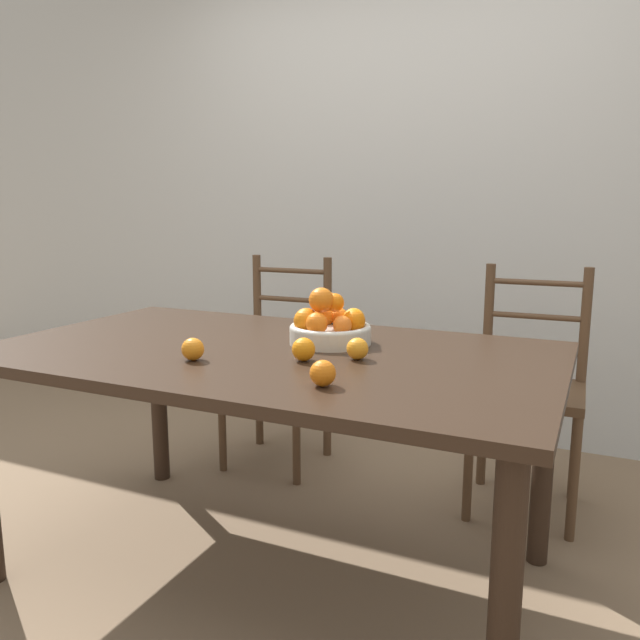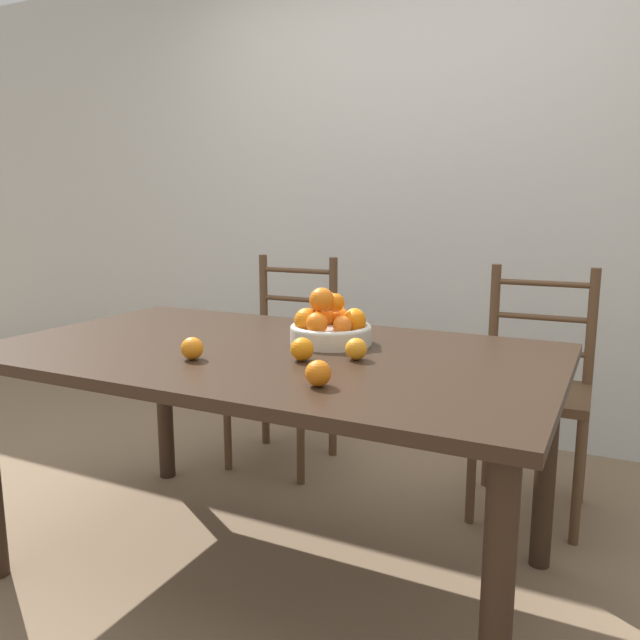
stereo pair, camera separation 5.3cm
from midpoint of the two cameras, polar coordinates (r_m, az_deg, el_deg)
The scene contains 10 objects.
ground_plane at distance 2.30m, azimuth -3.65°, elevation -21.79°, with size 12.00×12.00×0.00m, color #7F664C.
wall_back at distance 3.41m, azimuth 9.74°, elevation 11.58°, with size 8.00×0.06×2.60m.
dining_table at distance 2.02m, azimuth -3.87°, elevation -5.07°, with size 1.79×1.03×0.77m.
fruit_bowl at distance 2.05m, azimuth 1.67°, elevation -0.54°, with size 0.27×0.27×0.19m.
orange_loose_0 at distance 1.84m, azimuth 4.15°, elevation -2.66°, with size 0.07×0.07×0.07m.
orange_loose_1 at distance 1.57m, azimuth 0.80°, elevation -4.89°, with size 0.07×0.07×0.07m.
orange_loose_2 at distance 1.83m, azimuth -0.82°, elevation -2.69°, with size 0.07×0.07×0.07m.
orange_loose_3 at distance 1.88m, azimuth -10.82°, elevation -2.57°, with size 0.07×0.07×0.07m.
chair_left at distance 2.98m, azimuth -2.71°, elevation -3.94°, with size 0.43×0.41×0.98m.
chair_right at distance 2.65m, azimuth 19.49°, elevation -6.42°, with size 0.43×0.41×0.98m.
Camera 2 is at (1.00, -1.67, 1.23)m, focal length 35.00 mm.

